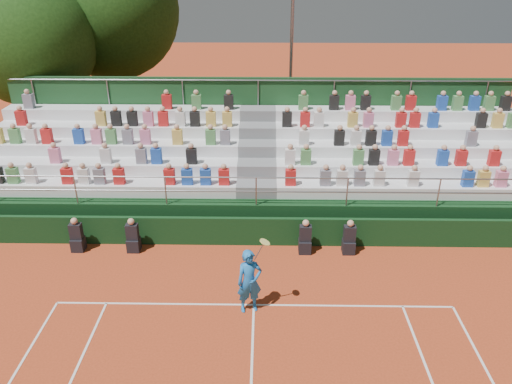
{
  "coord_description": "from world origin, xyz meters",
  "views": [
    {
      "loc": [
        0.25,
        -11.1,
        8.8
      ],
      "look_at": [
        0.0,
        3.5,
        1.8
      ],
      "focal_mm": 35.0,
      "sensor_mm": 36.0,
      "label": 1
    }
  ],
  "objects_px": {
    "tree_west": "(29,41)",
    "floodlight_mast": "(291,53)",
    "tree_east": "(111,10)",
    "tennis_player": "(249,281)"
  },
  "relations": [
    {
      "from": "tree_west",
      "to": "floodlight_mast",
      "type": "distance_m",
      "value": 11.59
    },
    {
      "from": "floodlight_mast",
      "to": "tree_east",
      "type": "bearing_deg",
      "value": 168.91
    },
    {
      "from": "tree_west",
      "to": "tree_east",
      "type": "xyz_separation_m",
      "value": [
        2.74,
        3.29,
        0.95
      ]
    },
    {
      "from": "tree_west",
      "to": "tree_east",
      "type": "height_order",
      "value": "tree_east"
    },
    {
      "from": "tree_west",
      "to": "tree_east",
      "type": "distance_m",
      "value": 4.39
    },
    {
      "from": "floodlight_mast",
      "to": "tennis_player",
      "type": "bearing_deg",
      "value": -97.09
    },
    {
      "from": "tree_west",
      "to": "floodlight_mast",
      "type": "relative_size",
      "value": 1.04
    },
    {
      "from": "tree_east",
      "to": "floodlight_mast",
      "type": "distance_m",
      "value": 9.04
    },
    {
      "from": "tennis_player",
      "to": "floodlight_mast",
      "type": "xyz_separation_m",
      "value": [
        1.59,
        12.81,
        3.7
      ]
    },
    {
      "from": "tree_east",
      "to": "floodlight_mast",
      "type": "xyz_separation_m",
      "value": [
        8.72,
        -1.71,
        -1.68
      ]
    }
  ]
}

